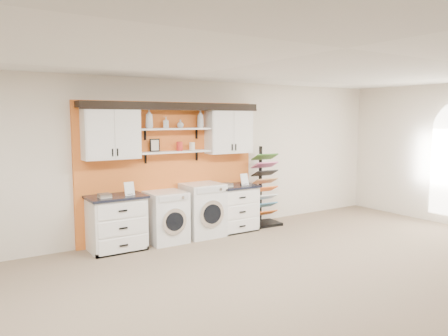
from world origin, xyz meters
TOP-DOWN VIEW (x-y plane):
  - floor at (0.00, 0.00)m, footprint 10.00×10.00m
  - ceiling at (0.00, 0.00)m, footprint 10.00×10.00m
  - wall_back at (0.00, 4.00)m, footprint 10.00×0.00m
  - accent_panel at (0.00, 3.96)m, footprint 3.40×0.07m
  - upper_cabinet_left at (-1.13, 3.79)m, footprint 0.90×0.35m
  - upper_cabinet_right at (1.13, 3.79)m, footprint 0.90×0.35m
  - shelf_lower at (0.00, 3.80)m, footprint 1.32×0.28m
  - shelf_upper at (0.00, 3.80)m, footprint 1.32×0.28m
  - crown_molding at (0.00, 3.81)m, footprint 3.30×0.41m
  - picture_frame at (-0.35, 3.85)m, footprint 0.18×0.02m
  - canister_red at (0.10, 3.80)m, footprint 0.11×0.11m
  - canister_cream at (0.35, 3.80)m, footprint 0.10×0.10m
  - base_cabinet_left at (-1.13, 3.64)m, footprint 0.91×0.66m
  - base_cabinet_right at (1.13, 3.64)m, footprint 0.88×0.66m
  - washer at (-0.27, 3.64)m, footprint 0.62×0.71m
  - dryer at (0.46, 3.64)m, footprint 0.68×0.71m
  - sample_rack at (1.90, 3.67)m, footprint 0.60×0.52m
  - soap_bottle_a at (-0.46, 3.80)m, footprint 0.16×0.16m
  - soap_bottle_b at (-0.15, 3.80)m, footprint 0.12×0.12m
  - soap_bottle_c at (0.12, 3.80)m, footprint 0.13×0.13m
  - soap_bottle_d at (0.53, 3.80)m, footprint 0.14×0.14m

SIDE VIEW (x-z plane):
  - floor at x=0.00m, z-range 0.00..0.00m
  - base_cabinet_right at x=1.13m, z-range 0.00..0.87m
  - washer at x=-0.27m, z-range 0.00..0.87m
  - base_cabinet_left at x=-1.13m, z-range 0.00..0.89m
  - dryer at x=0.46m, z-range 0.00..0.95m
  - sample_rack at x=1.90m, z-range -0.27..1.29m
  - accent_panel at x=0.00m, z-range 0.00..2.40m
  - wall_back at x=0.00m, z-range -3.60..6.40m
  - shelf_lower at x=0.00m, z-range 1.52..1.54m
  - canister_cream at x=0.35m, z-range 1.54..1.69m
  - canister_red at x=0.10m, z-range 1.54..1.71m
  - picture_frame at x=-0.35m, z-range 1.54..1.77m
  - upper_cabinet_left at x=-1.13m, z-range 1.46..2.30m
  - upper_cabinet_right at x=1.13m, z-range 1.46..2.30m
  - shelf_upper at x=0.00m, z-range 1.92..1.94m
  - soap_bottle_c at x=0.12m, z-range 1.94..2.09m
  - soap_bottle_b at x=-0.15m, z-range 1.94..2.14m
  - soap_bottle_d at x=0.53m, z-range 1.95..2.27m
  - soap_bottle_a at x=-0.46m, z-range 1.95..2.27m
  - crown_molding at x=0.00m, z-range 2.26..2.39m
  - ceiling at x=0.00m, z-range 2.80..2.80m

